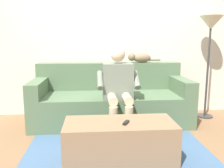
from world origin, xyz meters
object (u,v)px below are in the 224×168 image
at_px(person_solo_seated, 118,85).
at_px(floor_lamp, 210,30).
at_px(cat_on_backrest, 140,58).
at_px(couch, 111,102).
at_px(coffee_table, 120,141).
at_px(remote_black, 126,123).

xyz_separation_m(person_solo_seated, floor_lamp, (-1.40, -0.50, 0.71)).
distance_m(person_solo_seated, floor_lamp, 1.65).
relative_size(person_solo_seated, cat_on_backrest, 2.15).
relative_size(couch, person_solo_seated, 2.02).
xyz_separation_m(couch, cat_on_backrest, (-0.47, -0.29, 0.61)).
height_order(person_solo_seated, cat_on_backrest, person_solo_seated).
relative_size(cat_on_backrest, floor_lamp, 0.33).
bearing_deg(person_solo_seated, cat_on_backrest, -120.04).
height_order(couch, person_solo_seated, person_solo_seated).
distance_m(coffee_table, cat_on_backrest, 1.68).
relative_size(couch, cat_on_backrest, 4.33).
relative_size(remote_black, floor_lamp, 0.07).
relative_size(coffee_table, cat_on_backrest, 2.13).
bearing_deg(remote_black, floor_lamp, 158.78).
height_order(remote_black, floor_lamp, floor_lamp).
xyz_separation_m(couch, person_solo_seated, (-0.06, 0.41, 0.32)).
height_order(couch, floor_lamp, floor_lamp).
height_order(person_solo_seated, floor_lamp, floor_lamp).
relative_size(person_solo_seated, remote_black, 9.76).
bearing_deg(coffee_table, person_solo_seated, -94.99).
bearing_deg(couch, person_solo_seated, 98.93).
relative_size(couch, remote_black, 19.69).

